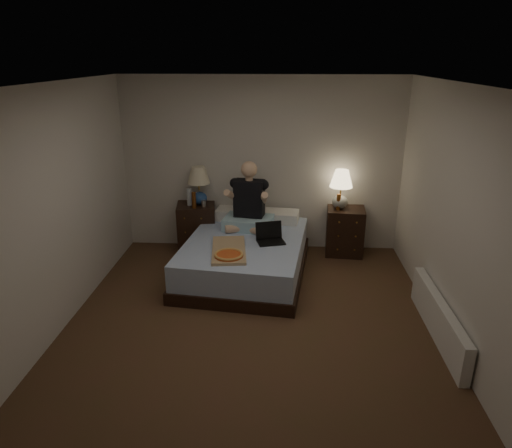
# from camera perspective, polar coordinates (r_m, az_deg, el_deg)

# --- Properties ---
(floor) EXTENTS (4.00, 4.50, 0.00)m
(floor) POSITION_cam_1_polar(r_m,az_deg,el_deg) (5.01, -0.61, -12.80)
(floor) COLOR #543424
(floor) RESTS_ON ground
(ceiling) EXTENTS (4.00, 4.50, 0.00)m
(ceiling) POSITION_cam_1_polar(r_m,az_deg,el_deg) (4.20, -0.74, 17.08)
(ceiling) COLOR white
(ceiling) RESTS_ON ground
(wall_back) EXTENTS (4.00, 0.00, 2.50)m
(wall_back) POSITION_cam_1_polar(r_m,az_deg,el_deg) (6.61, 0.68, 7.34)
(wall_back) COLOR silver
(wall_back) RESTS_ON ground
(wall_front) EXTENTS (4.00, 0.00, 2.50)m
(wall_front) POSITION_cam_1_polar(r_m,az_deg,el_deg) (2.46, -4.44, -17.05)
(wall_front) COLOR silver
(wall_front) RESTS_ON ground
(wall_left) EXTENTS (0.00, 4.50, 2.50)m
(wall_left) POSITION_cam_1_polar(r_m,az_deg,el_deg) (5.00, -24.20, 1.17)
(wall_left) COLOR silver
(wall_left) RESTS_ON ground
(wall_right) EXTENTS (0.00, 4.50, 2.50)m
(wall_right) POSITION_cam_1_polar(r_m,az_deg,el_deg) (4.76, 24.13, 0.26)
(wall_right) COLOR silver
(wall_right) RESTS_ON ground
(bed) EXTENTS (1.69, 2.12, 0.49)m
(bed) POSITION_cam_1_polar(r_m,az_deg,el_deg) (6.03, -1.36, -4.07)
(bed) COLOR #6085C1
(bed) RESTS_ON floor
(nightstand_left) EXTENTS (0.60, 0.56, 0.71)m
(nightstand_left) POSITION_cam_1_polar(r_m,az_deg,el_deg) (6.79, -7.40, -0.39)
(nightstand_left) COLOR black
(nightstand_left) RESTS_ON floor
(nightstand_right) EXTENTS (0.56, 0.52, 0.69)m
(nightstand_right) POSITION_cam_1_polar(r_m,az_deg,el_deg) (6.74, 11.03, -0.85)
(nightstand_right) COLOR black
(nightstand_right) RESTS_ON floor
(lamp_left) EXTENTS (0.34, 0.34, 0.56)m
(lamp_left) POSITION_cam_1_polar(r_m,az_deg,el_deg) (6.58, -7.15, 4.75)
(lamp_left) COLOR navy
(lamp_left) RESTS_ON nightstand_left
(lamp_right) EXTENTS (0.33, 0.33, 0.56)m
(lamp_right) POSITION_cam_1_polar(r_m,az_deg,el_deg) (6.53, 10.55, 4.26)
(lamp_right) COLOR gray
(lamp_right) RESTS_ON nightstand_right
(water_bottle) EXTENTS (0.07, 0.07, 0.25)m
(water_bottle) POSITION_cam_1_polar(r_m,az_deg,el_deg) (6.61, -8.33, 3.37)
(water_bottle) COLOR silver
(water_bottle) RESTS_ON nightstand_left
(soda_can) EXTENTS (0.07, 0.07, 0.10)m
(soda_can) POSITION_cam_1_polar(r_m,az_deg,el_deg) (6.54, -6.56, 2.57)
(soda_can) COLOR #B0AFAB
(soda_can) RESTS_ON nightstand_left
(beer_bottle_left) EXTENTS (0.06, 0.06, 0.23)m
(beer_bottle_left) POSITION_cam_1_polar(r_m,az_deg,el_deg) (6.49, -7.77, 2.97)
(beer_bottle_left) COLOR #53290B
(beer_bottle_left) RESTS_ON nightstand_left
(beer_bottle_right) EXTENTS (0.06, 0.06, 0.23)m
(beer_bottle_right) POSITION_cam_1_polar(r_m,az_deg,el_deg) (6.52, 10.28, 2.72)
(beer_bottle_right) COLOR #61300D
(beer_bottle_right) RESTS_ON nightstand_right
(person) EXTENTS (0.74, 0.62, 0.93)m
(person) POSITION_cam_1_polar(r_m,az_deg,el_deg) (6.16, -0.96, 3.52)
(person) COLOR black
(person) RESTS_ON bed
(laptop) EXTENTS (0.40, 0.36, 0.24)m
(laptop) POSITION_cam_1_polar(r_m,az_deg,el_deg) (5.79, 1.87, -1.25)
(laptop) COLOR black
(laptop) RESTS_ON bed
(pizza_box) EXTENTS (0.49, 0.80, 0.08)m
(pizza_box) POSITION_cam_1_polar(r_m,az_deg,el_deg) (5.38, -3.42, -3.96)
(pizza_box) COLOR tan
(pizza_box) RESTS_ON bed
(radiator) EXTENTS (0.10, 1.60, 0.40)m
(radiator) POSITION_cam_1_polar(r_m,az_deg,el_deg) (5.13, 21.84, -10.98)
(radiator) COLOR silver
(radiator) RESTS_ON floor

